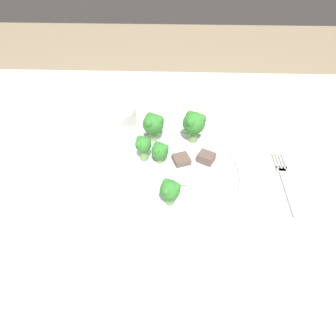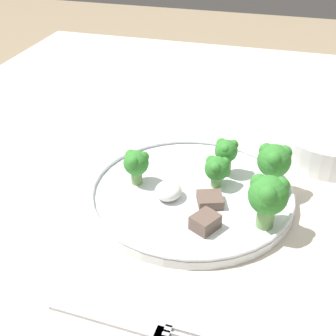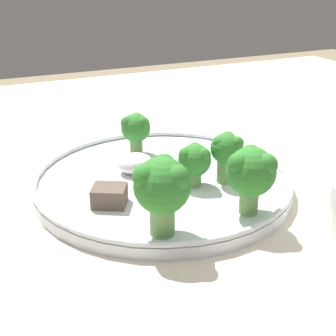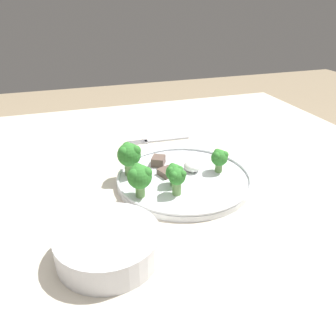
# 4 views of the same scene
# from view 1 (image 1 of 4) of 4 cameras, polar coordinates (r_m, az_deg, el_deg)

# --- Properties ---
(ground_plane) EXTENTS (8.00, 8.00, 0.00)m
(ground_plane) POSITION_cam_1_polar(r_m,az_deg,el_deg) (1.19, -2.94, -28.98)
(ground_plane) COLOR #9E896B
(table) EXTENTS (1.29, 1.08, 0.75)m
(table) POSITION_cam_1_polar(r_m,az_deg,el_deg) (0.60, -5.19, -9.41)
(table) COLOR beige
(table) RESTS_ON ground_plane
(dinner_plate) EXTENTS (0.29, 0.29, 0.02)m
(dinner_plate) POSITION_cam_1_polar(r_m,az_deg,el_deg) (0.54, 0.66, -0.98)
(dinner_plate) COLOR white
(dinner_plate) RESTS_ON table
(fork) EXTENTS (0.03, 0.17, 0.00)m
(fork) POSITION_cam_1_polar(r_m,az_deg,el_deg) (0.58, 24.31, -2.90)
(fork) COLOR #B2B2B7
(fork) RESTS_ON table
(cream_bowl) EXTENTS (0.16, 0.16, 0.05)m
(cream_bowl) POSITION_cam_1_polar(r_m,az_deg,el_deg) (0.70, -13.59, 10.95)
(cream_bowl) COLOR silver
(cream_bowl) RESTS_ON table
(broccoli_floret_near_rim_left) EXTENTS (0.03, 0.03, 0.06)m
(broccoli_floret_near_rim_left) POSITION_cam_1_polar(r_m,az_deg,el_deg) (0.54, -5.63, 4.91)
(broccoli_floret_near_rim_left) COLOR #709E56
(broccoli_floret_near_rim_left) RESTS_ON dinner_plate
(broccoli_floret_center_left) EXTENTS (0.04, 0.04, 0.05)m
(broccoli_floret_center_left) POSITION_cam_1_polar(r_m,az_deg,el_deg) (0.54, -1.79, 3.77)
(broccoli_floret_center_left) COLOR #709E56
(broccoli_floret_center_left) RESTS_ON dinner_plate
(broccoli_floret_back_left) EXTENTS (0.04, 0.04, 0.05)m
(broccoli_floret_back_left) POSITION_cam_1_polar(r_m,az_deg,el_deg) (0.46, 0.40, -4.85)
(broccoli_floret_back_left) COLOR #709E56
(broccoli_floret_back_left) RESTS_ON dinner_plate
(broccoli_floret_front_left) EXTENTS (0.05, 0.05, 0.07)m
(broccoli_floret_front_left) POSITION_cam_1_polar(r_m,az_deg,el_deg) (0.59, -3.27, 9.54)
(broccoli_floret_front_left) COLOR #709E56
(broccoli_floret_front_left) RESTS_ON dinner_plate
(broccoli_floret_center_back) EXTENTS (0.05, 0.05, 0.07)m
(broccoli_floret_center_back) POSITION_cam_1_polar(r_m,az_deg,el_deg) (0.59, 5.66, 9.63)
(broccoli_floret_center_back) COLOR #709E56
(broccoli_floret_center_back) RESTS_ON dinner_plate
(meat_slice_front_slice) EXTENTS (0.04, 0.04, 0.02)m
(meat_slice_front_slice) POSITION_cam_1_polar(r_m,az_deg,el_deg) (0.56, 8.30, 2.26)
(meat_slice_front_slice) COLOR brown
(meat_slice_front_slice) RESTS_ON dinner_plate
(meat_slice_middle_slice) EXTENTS (0.04, 0.04, 0.01)m
(meat_slice_middle_slice) POSITION_cam_1_polar(r_m,az_deg,el_deg) (0.55, 2.92, 1.87)
(meat_slice_middle_slice) COLOR brown
(meat_slice_middle_slice) RESTS_ON dinner_plate
(sauce_dollop) EXTENTS (0.04, 0.04, 0.02)m
(sauce_dollop) POSITION_cam_1_polar(r_m,az_deg,el_deg) (0.51, 3.06, -1.71)
(sauce_dollop) COLOR white
(sauce_dollop) RESTS_ON dinner_plate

